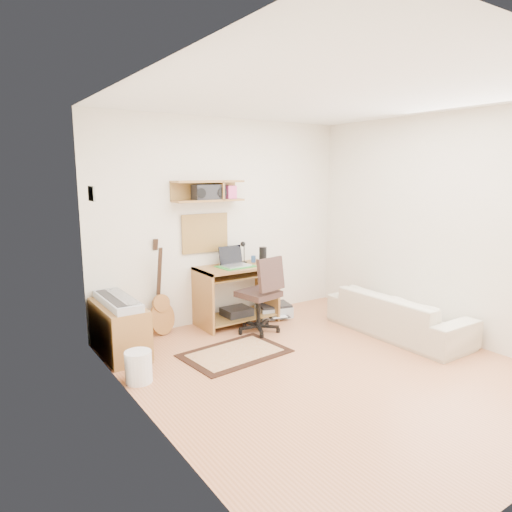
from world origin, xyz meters
TOP-DOWN VIEW (x-y plane):
  - floor at (0.00, 0.00)m, footprint 3.60×4.00m
  - ceiling at (0.00, 0.00)m, footprint 3.60×4.00m
  - back_wall at (0.00, 2.00)m, footprint 3.60×0.01m
  - left_wall at (-1.80, 0.00)m, footprint 0.01×4.00m
  - right_wall at (1.80, 0.00)m, footprint 0.01×4.00m
  - wall_shelf at (-0.30, 1.88)m, footprint 0.90×0.25m
  - cork_board at (-0.30, 1.98)m, footprint 0.64×0.03m
  - wall_photo at (-1.79, 1.50)m, footprint 0.02×0.20m
  - desk at (0.00, 1.73)m, footprint 1.00×0.55m
  - laptop at (-0.02, 1.71)m, footprint 0.36×0.36m
  - speaker at (0.38, 1.68)m, footprint 0.10×0.10m
  - desk_lamp at (0.21, 1.87)m, footprint 0.10×0.10m
  - pencil_cup at (0.33, 1.83)m, footprint 0.06×0.06m
  - boombox at (-0.30, 1.87)m, footprint 0.39×0.18m
  - rug at (-0.56, 0.85)m, footprint 1.15×0.83m
  - task_chair at (0.05, 1.29)m, footprint 0.57×0.57m
  - cabinet at (-1.58, 1.55)m, footprint 0.40×0.90m
  - music_keyboard at (-1.58, 1.55)m, footprint 0.28×0.88m
  - guitar at (-0.96, 1.86)m, footprint 0.33×0.22m
  - waste_basket at (-1.65, 0.78)m, footprint 0.32×0.32m
  - printer at (0.56, 1.68)m, footprint 0.51×0.44m
  - sofa at (1.38, 0.28)m, footprint 0.51×1.74m

SIDE VIEW (x-z plane):
  - floor at x=0.00m, z-range -0.01..0.00m
  - rug at x=-0.56m, z-range 0.00..0.02m
  - printer at x=0.56m, z-range 0.00..0.17m
  - waste_basket at x=-1.65m, z-range 0.00..0.30m
  - cabinet at x=-1.58m, z-range 0.00..0.55m
  - sofa at x=1.38m, z-range 0.00..0.68m
  - desk at x=0.00m, z-range 0.00..0.75m
  - task_chair at x=0.05m, z-range 0.00..0.96m
  - guitar at x=-0.96m, z-range 0.00..1.16m
  - music_keyboard at x=-1.58m, z-range 0.55..0.63m
  - pencil_cup at x=0.33m, z-range 0.75..0.84m
  - speaker at x=0.38m, z-range 0.75..0.97m
  - laptop at x=-0.02m, z-range 0.75..1.01m
  - desk_lamp at x=0.21m, z-range 0.75..1.04m
  - cork_board at x=-0.30m, z-range 0.92..1.42m
  - back_wall at x=0.00m, z-range 0.00..2.60m
  - left_wall at x=-1.80m, z-range 0.00..2.60m
  - right_wall at x=1.80m, z-range 0.00..2.60m
  - boombox at x=-0.30m, z-range 1.58..1.78m
  - wall_shelf at x=-0.30m, z-range 1.57..1.83m
  - wall_photo at x=-1.79m, z-range 1.65..1.79m
  - ceiling at x=0.00m, z-range 2.60..2.61m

